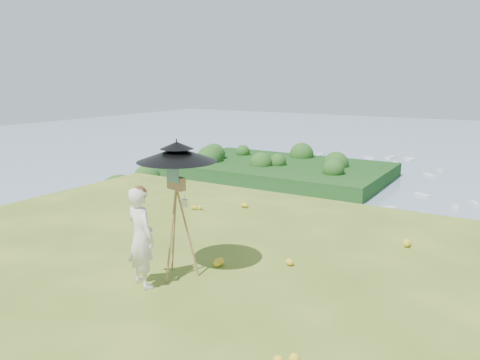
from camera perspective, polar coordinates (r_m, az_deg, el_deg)
The scene contains 11 objects.
ground at distance 6.42m, azimuth -10.07°, elevation -16.44°, with size 14.00×14.00×0.00m, color #46681D.
shoreline_tier at distance 88.37m, azimuth 26.37°, elevation -15.28°, with size 170.00×28.00×8.00m, color slate.
peninsula at distance 180.48m, azimuth 4.86°, elevation 2.06°, with size 90.00×60.00×12.00m, color #0E340E, non-canonical shape.
slope_trees at distance 43.30m, azimuth 23.95°, elevation -13.46°, with size 110.00×50.00×6.00m, color #204915, non-canonical shape.
harbor_town at distance 85.69m, azimuth 26.79°, elevation -11.40°, with size 110.00×22.00×5.00m, color silver, non-canonical shape.
moored_boats at distance 169.99m, azimuth 25.00°, elevation -1.31°, with size 140.00×140.00×0.70m, color silver, non-canonical shape.
wildflowers at distance 6.56m, azimuth -8.61°, elevation -15.14°, with size 10.00×10.50×0.12m, color gold, non-canonical shape.
painter at distance 7.11m, azimuth -11.97°, elevation -6.85°, with size 0.56×0.37×1.53m, color silver.
field_easel at distance 7.33m, azimuth -7.64°, elevation -5.20°, with size 0.66×0.66×1.75m, color olive, non-canonical shape.
sun_umbrella at distance 7.13m, azimuth -7.67°, elevation 2.05°, with size 1.22×1.22×0.74m, color black, non-canonical shape.
painter_cap at distance 6.91m, azimuth -12.24°, elevation -1.16°, with size 0.21×0.25×0.10m, color #C66D7B, non-canonical shape.
Camera 1 is at (3.79, -4.17, 3.07)m, focal length 35.00 mm.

